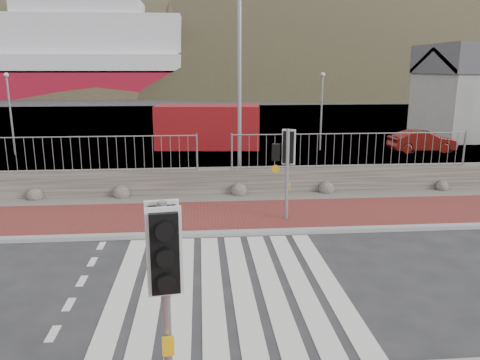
{
  "coord_description": "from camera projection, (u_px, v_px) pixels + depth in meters",
  "views": [
    {
      "loc": [
        -0.48,
        -8.73,
        4.32
      ],
      "look_at": [
        0.53,
        3.0,
        1.5
      ],
      "focal_mm": 35.0,
      "sensor_mm": 36.0,
      "label": 1
    }
  ],
  "objects": [
    {
      "name": "ground",
      "position": [
        227.0,
        286.0,
        9.5
      ],
      "size": [
        220.0,
        220.0,
        0.0
      ],
      "primitive_type": "plane",
      "color": "#28282B",
      "rests_on": "ground"
    },
    {
      "name": "sidewalk_far",
      "position": [
        218.0,
        217.0,
        13.86
      ],
      "size": [
        40.0,
        3.0,
        0.08
      ],
      "primitive_type": "cube",
      "color": "maroon",
      "rests_on": "ground"
    },
    {
      "name": "kerb_far",
      "position": [
        220.0,
        234.0,
        12.4
      ],
      "size": [
        40.0,
        0.25,
        0.12
      ],
      "primitive_type": "cube",
      "color": "gray",
      "rests_on": "ground"
    },
    {
      "name": "zebra_crossing",
      "position": [
        227.0,
        286.0,
        9.5
      ],
      "size": [
        4.62,
        5.6,
        0.01
      ],
      "color": "silver",
      "rests_on": "ground"
    },
    {
      "name": "gravel_strip",
      "position": [
        216.0,
        199.0,
        15.8
      ],
      "size": [
        40.0,
        1.5,
        0.06
      ],
      "primitive_type": "cube",
      "color": "#59544C",
      "rests_on": "ground"
    },
    {
      "name": "stone_wall",
      "position": [
        215.0,
        181.0,
        16.47
      ],
      "size": [
        40.0,
        0.6,
        0.9
      ],
      "primitive_type": "cube",
      "color": "#48433B",
      "rests_on": "ground"
    },
    {
      "name": "railing",
      "position": [
        214.0,
        143.0,
        16.01
      ],
      "size": [
        18.07,
        0.07,
        1.22
      ],
      "color": "gray",
      "rests_on": "stone_wall"
    },
    {
      "name": "quay",
      "position": [
        206.0,
        125.0,
        36.54
      ],
      "size": [
        120.0,
        40.0,
        0.5
      ],
      "primitive_type": "cube",
      "color": "#4C4C4F",
      "rests_on": "ground"
    },
    {
      "name": "water",
      "position": [
        203.0,
        98.0,
        70.46
      ],
      "size": [
        220.0,
        50.0,
        0.05
      ],
      "primitive_type": "cube",
      "color": "#3F4C54",
      "rests_on": "ground"
    },
    {
      "name": "ferry",
      "position": [
        41.0,
        61.0,
        72.0
      ],
      "size": [
        50.0,
        16.0,
        20.0
      ],
      "color": "maroon",
      "rests_on": "ground"
    },
    {
      "name": "hills_backdrop",
      "position": [
        235.0,
        199.0,
        100.6
      ],
      "size": [
        254.0,
        90.0,
        100.0
      ],
      "color": "#30341F",
      "rests_on": "ground"
    },
    {
      "name": "traffic_signal_near",
      "position": [
        164.0,
        265.0,
        5.5
      ],
      "size": [
        0.44,
        0.3,
        2.84
      ],
      "rotation": [
        0.0,
        0.0,
        0.14
      ],
      "color": "gray",
      "rests_on": "ground"
    },
    {
      "name": "traffic_signal_far",
      "position": [
        286.0,
        155.0,
        13.14
      ],
      "size": [
        0.66,
        0.41,
        2.68
      ],
      "rotation": [
        0.0,
        0.0,
        2.76
      ],
      "color": "gray",
      "rests_on": "ground"
    },
    {
      "name": "streetlight",
      "position": [
        243.0,
        52.0,
        16.35
      ],
      "size": [
        1.8,
        0.68,
        8.67
      ],
      "rotation": [
        0.0,
        0.0,
        0.28
      ],
      "color": "gray",
      "rests_on": "ground"
    },
    {
      "name": "shipping_container",
      "position": [
        208.0,
        127.0,
        25.91
      ],
      "size": [
        5.83,
        2.83,
        2.35
      ],
      "primitive_type": "cube",
      "rotation": [
        0.0,
        0.0,
        -0.09
      ],
      "color": "maroon",
      "rests_on": "ground"
    },
    {
      "name": "car_a",
      "position": [
        423.0,
        140.0,
        24.89
      ],
      "size": [
        3.58,
        1.52,
        1.21
      ],
      "primitive_type": "imported",
      "rotation": [
        0.0,
        0.0,
        1.6
      ],
      "color": "black",
      "rests_on": "ground"
    },
    {
      "name": "car_b",
      "position": [
        422.0,
        141.0,
        24.76
      ],
      "size": [
        3.44,
        1.24,
        1.13
      ],
      "primitive_type": "imported",
      "rotation": [
        0.0,
        0.0,
        1.58
      ],
      "color": "#5F110D",
      "rests_on": "ground"
    }
  ]
}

